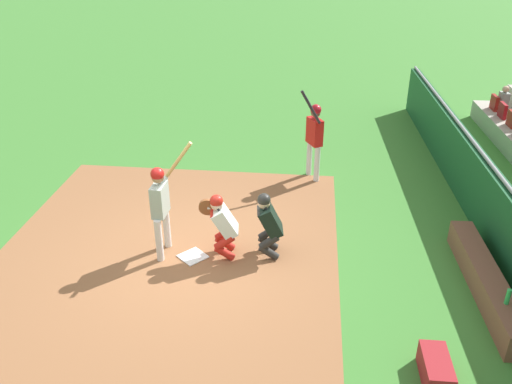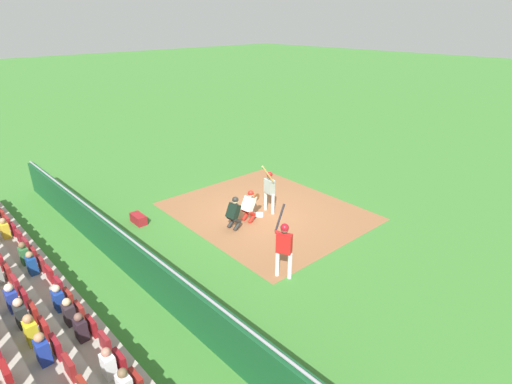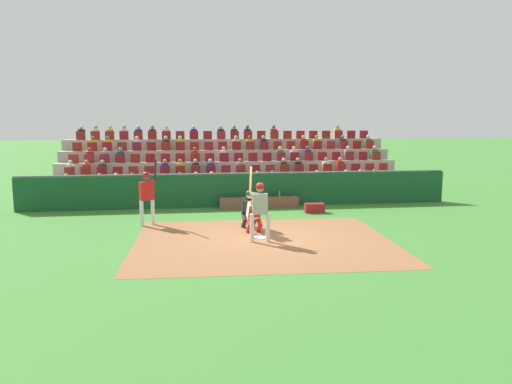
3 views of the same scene
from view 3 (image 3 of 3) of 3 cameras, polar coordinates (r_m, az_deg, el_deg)
name	(u,v)px [view 3 (image 3 of 3)]	position (r m, az deg, el deg)	size (l,w,h in m)	color
ground_plane	(261,238)	(14.89, 0.55, -5.28)	(160.00, 160.00, 0.00)	#3C7A2F
infield_dirt_patch	(263,241)	(14.41, 0.85, -5.73)	(7.43, 6.29, 0.01)	#8F5C3A
home_plate_marker	(261,237)	(14.89, 0.55, -5.22)	(0.44, 0.44, 0.02)	white
batter_at_plate	(260,205)	(14.14, 0.41, -1.54)	(0.61, 0.74, 2.16)	silver
catcher_crouching	(254,211)	(15.25, -0.21, -2.25)	(0.49, 0.74, 1.26)	red
home_plate_umpire	(249,207)	(16.05, -0.83, -1.76)	(0.49, 0.50, 1.28)	#272623
dugout_wall	(240,190)	(20.18, -1.82, 0.22)	(17.54, 0.24, 1.40)	#154D27
dugout_bench	(259,203)	(19.80, 0.36, -1.26)	(3.18, 0.40, 0.44)	brown
water_bottle_on_bench	(279,194)	(19.88, 2.73, -0.21)	(0.07, 0.07, 0.26)	green
equipment_duffel_bag	(315,208)	(18.99, 6.78, -1.85)	(0.74, 0.36, 0.35)	maroon
on_deck_batter	(147,192)	(16.80, -12.49, 0.00)	(0.64, 0.57, 2.23)	silver
bleacher_stand	(230,172)	(24.75, -3.05, 2.38)	(16.42, 4.63, 3.27)	#A59E91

